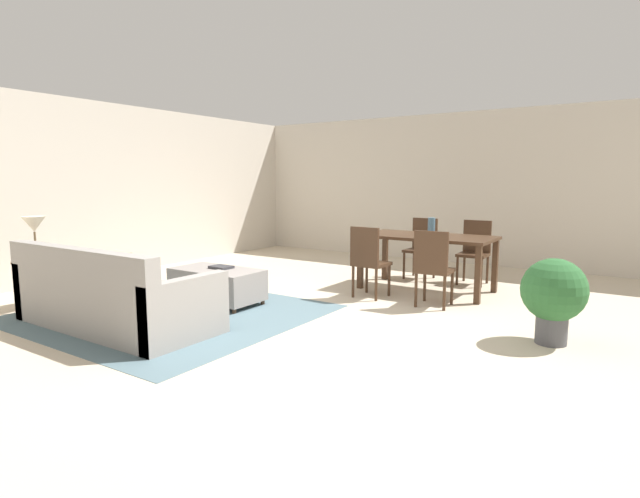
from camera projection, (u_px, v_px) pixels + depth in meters
ground_plane at (314, 331)px, 5.02m from camera, size 10.80×10.80×0.00m
wall_back at (472, 189)px, 8.96m from camera, size 9.00×0.12×2.70m
wall_left at (92, 190)px, 7.72m from camera, size 0.12×11.00×2.70m
area_rug at (172, 313)px, 5.70m from camera, size 3.00×2.80×0.01m
couch at (112, 299)px, 5.13m from camera, size 2.25×0.96×0.86m
ottoman_table at (217, 284)px, 6.14m from camera, size 1.13×0.60×0.43m
side_table at (38, 271)px, 5.89m from camera, size 0.40×0.40×0.56m
table_lamp at (34, 226)px, 5.82m from camera, size 0.26×0.26×0.52m
dining_table at (427, 242)px, 6.80m from camera, size 1.75×0.89×0.76m
dining_chair_near_left at (368, 258)px, 6.37m from camera, size 0.42×0.42×0.92m
dining_chair_near_right at (433, 264)px, 5.90m from camera, size 0.43×0.43×0.92m
dining_chair_far_left at (422, 244)px, 7.71m from camera, size 0.42×0.42×0.92m
dining_chair_far_right at (475, 248)px, 7.29m from camera, size 0.41×0.41×0.92m
vase_centerpiece at (431, 227)px, 6.76m from camera, size 0.10×0.10×0.24m
book_on_ottoman at (221, 267)px, 6.15m from camera, size 0.26×0.21×0.03m
potted_plant at (554, 294)px, 4.58m from camera, size 0.58×0.58×0.80m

